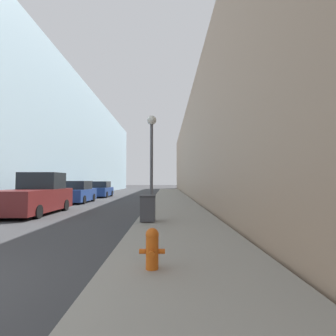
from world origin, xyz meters
TOP-DOWN VIEW (x-y plane):
  - sidewalk_right at (5.19, 18.00)m, footprint 3.44×60.00m
  - building_left_glass at (-10.44, 26.00)m, footprint 12.00×60.00m
  - building_right_stone at (13.01, 26.00)m, footprint 12.00×60.00m
  - fire_hydrant at (4.44, 1.50)m, footprint 0.47×0.36m
  - trash_bin at (3.97, 7.06)m, footprint 0.59×0.71m
  - lamppost at (3.93, 10.15)m, footprint 0.49×0.49m
  - pickup_truck at (-2.23, 10.54)m, footprint 2.29×5.25m
  - parked_sedan_near at (-2.29, 17.53)m, footprint 1.84×4.25m
  - parked_sedan_far at (-2.22, 24.62)m, footprint 1.81×4.19m

SIDE VIEW (x-z plane):
  - sidewalk_right at x=5.19m, z-range 0.00..0.13m
  - fire_hydrant at x=4.44m, z-range 0.15..0.90m
  - trash_bin at x=3.97m, z-range 0.15..1.19m
  - parked_sedan_far at x=-2.22m, z-range -0.07..1.60m
  - parked_sedan_near at x=-2.29m, z-range -0.07..1.65m
  - pickup_truck at x=-2.23m, z-range -0.18..2.01m
  - lamppost at x=3.93m, z-range 0.88..5.89m
  - building_right_stone at x=13.01m, z-range 0.00..10.19m
  - building_left_glass at x=-10.44m, z-range 0.00..12.76m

